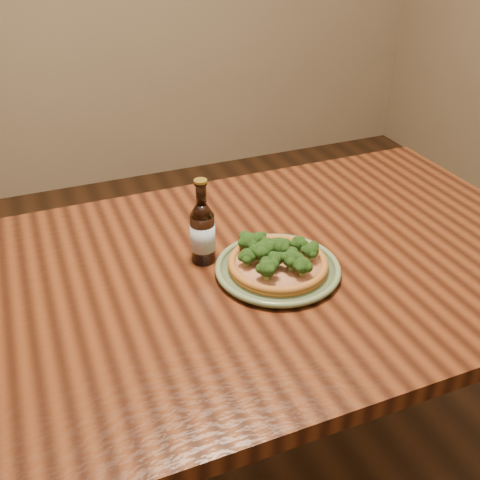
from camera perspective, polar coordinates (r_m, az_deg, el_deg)
name	(u,v)px	position (r m, az deg, el deg)	size (l,w,h in m)	color
table	(235,302)	(1.32, -0.56, -6.36)	(1.60, 0.90, 0.75)	#4F2411
plate	(278,269)	(1.25, 3.85, -2.93)	(0.28, 0.28, 0.02)	#5C6F4D
pizza	(277,261)	(1.24, 3.79, -2.12)	(0.22, 0.22, 0.07)	#9B5E23
beer_bottle	(203,232)	(1.26, -3.82, 0.83)	(0.06, 0.06, 0.20)	black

